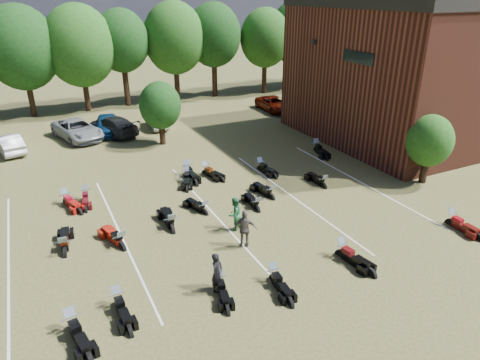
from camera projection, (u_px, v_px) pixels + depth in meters
ground at (290, 226)px, 21.98m from camera, size 160.00×160.00×0.00m
car_1 at (9, 144)px, 31.79m from camera, size 2.35×4.48×1.40m
car_2 at (77, 130)px, 34.75m from camera, size 4.02×6.10×1.56m
car_3 at (112, 126)px, 35.72m from camera, size 4.11×5.80×1.56m
car_4 at (107, 124)px, 36.03m from camera, size 2.70×4.93×1.59m
car_5 at (157, 121)px, 37.62m from camera, size 1.62×3.95×1.27m
car_6 at (274, 104)px, 42.98m from camera, size 2.48×5.09×1.39m
car_7 at (305, 100)px, 44.09m from camera, size 3.94×5.63×1.51m
person_black at (217, 272)px, 16.97m from camera, size 0.74×0.70×1.70m
person_green at (235, 214)px, 21.35m from camera, size 1.06×0.96×1.77m
person_grey at (245, 229)px, 19.91m from camera, size 1.18×0.92×1.87m
motorcycle_0 at (119, 306)px, 16.39m from camera, size 0.80×2.24×1.23m
motorcycle_1 at (74, 331)px, 15.20m from camera, size 1.18×2.48×1.33m
motorcycle_2 at (220, 288)px, 17.41m from camera, size 1.07×2.13×1.14m
motorcycle_3 at (273, 281)px, 17.81m from camera, size 0.90×2.19×1.19m
motorcycle_5 at (341, 256)px, 19.48m from camera, size 1.05×2.44×1.32m
motorcycle_6 at (450, 225)px, 22.14m from camera, size 0.78×2.27×1.25m
motorcycle_7 at (122, 248)px, 20.11m from camera, size 1.42×2.55×1.35m
motorcycle_8 at (66, 254)px, 19.66m from camera, size 1.11×2.55×1.37m
motorcycle_9 at (204, 214)px, 23.22m from camera, size 1.26×2.19×1.16m
motorcycle_10 at (172, 231)px, 21.57m from camera, size 0.93×2.55×1.40m
motorcycle_11 at (257, 210)px, 23.57m from camera, size 0.80×2.17×1.19m
motorcycle_12 at (271, 198)px, 24.94m from camera, size 1.06×2.36×1.27m
motorcycle_13 at (323, 187)px, 26.36m from camera, size 0.70×2.20×1.22m
motorcycle_14 at (86, 199)px, 24.85m from camera, size 0.97×2.21×1.19m
motorcycle_15 at (67, 204)px, 24.31m from camera, size 1.40×2.38×1.27m
motorcycle_16 at (187, 180)px, 27.37m from camera, size 1.41×2.38×1.27m
motorcycle_17 at (206, 174)px, 28.23m from camera, size 1.33×2.34×1.24m
motorcycle_18 at (188, 175)px, 28.19m from camera, size 0.91×2.50×1.38m
motorcycle_19 at (260, 170)px, 28.89m from camera, size 0.93×2.29×1.24m
motorcycle_20 at (316, 152)px, 32.25m from camera, size 1.28×2.56×1.36m
brick_building at (456, 65)px, 36.15m from camera, size 25.40×15.20×10.70m
tree_line at (128, 43)px, 42.77m from camera, size 56.00×6.00×9.79m
young_tree_near_building at (430, 141)px, 25.97m from camera, size 2.80×2.80×4.16m
young_tree_midfield at (160, 105)px, 32.61m from camera, size 3.20×3.20×4.70m
parking_lines at (214, 214)px, 23.22m from camera, size 20.10×14.00×0.01m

